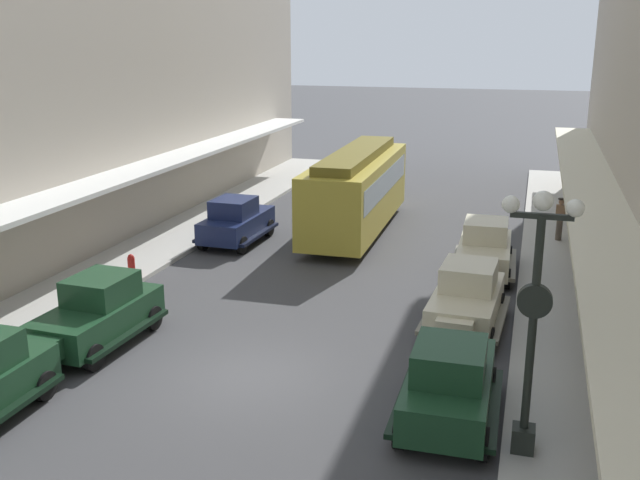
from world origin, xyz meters
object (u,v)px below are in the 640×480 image
object	(u,v)px
lamp_post_with_clock	(534,314)
pedestrian_0	(560,219)
parked_car_2	(485,247)
parked_car_4	(449,380)
parked_car_3	(98,311)
pedestrian_1	(601,311)
parked_car_1	(236,220)
parked_car_5	(467,297)
fire_hydrant	(131,266)
streetcar	(356,188)

from	to	relation	value
lamp_post_with_clock	pedestrian_0	distance (m)	16.19
parked_car_2	parked_car_4	size ratio (longest dim) A/B	1.00
parked_car_3	pedestrian_1	distance (m)	13.19
parked_car_1	parked_car_3	size ratio (longest dim) A/B	0.99
parked_car_3	pedestrian_0	bearing A→B (deg)	48.88
parked_car_2	parked_car_5	xyz separation A→B (m)	(-0.12, -5.10, 0.00)
parked_car_3	fire_hydrant	size ratio (longest dim) A/B	5.27
pedestrian_1	pedestrian_0	bearing A→B (deg)	94.54
streetcar	pedestrian_0	size ratio (longest dim) A/B	5.77
parked_car_2	parked_car_3	world-z (taller)	same
parked_car_3	fire_hydrant	distance (m)	5.08
parked_car_4	fire_hydrant	world-z (taller)	parked_car_4
parked_car_2	pedestrian_1	distance (m)	6.37
parked_car_2	fire_hydrant	world-z (taller)	parked_car_2
parked_car_5	streetcar	xyz separation A→B (m)	(-5.39, 9.15, 0.96)
streetcar	pedestrian_0	xyz separation A→B (m)	(8.06, 0.64, -0.89)
fire_hydrant	lamp_post_with_clock	bearing A→B (deg)	-29.23
parked_car_1	fire_hydrant	distance (m)	5.61
parked_car_4	parked_car_5	world-z (taller)	same
parked_car_3	streetcar	size ratio (longest dim) A/B	0.45
parked_car_4	parked_car_2	bearing A→B (deg)	90.14
parked_car_3	pedestrian_0	distance (m)	18.10
parked_car_5	parked_car_3	bearing A→B (deg)	-157.41
parked_car_2	parked_car_4	bearing A→B (deg)	-89.86
parked_car_4	fire_hydrant	bearing A→B (deg)	151.23
parked_car_2	pedestrian_0	bearing A→B (deg)	61.47
lamp_post_with_clock	pedestrian_1	size ratio (longest dim) A/B	3.09
parked_car_1	pedestrian_0	size ratio (longest dim) A/B	2.57
parked_car_5	lamp_post_with_clock	xyz separation A→B (m)	(1.71, -6.25, 2.04)
parked_car_2	lamp_post_with_clock	size ratio (longest dim) A/B	0.83
parked_car_5	streetcar	world-z (taller)	streetcar
parked_car_3	lamp_post_with_clock	bearing A→B (deg)	-12.42
parked_car_5	streetcar	distance (m)	10.66
parked_car_5	parked_car_1	bearing A→B (deg)	146.64
parked_car_4	lamp_post_with_clock	bearing A→B (deg)	-32.46
pedestrian_0	pedestrian_1	world-z (taller)	same
parked_car_1	lamp_post_with_clock	world-z (taller)	lamp_post_with_clock
streetcar	fire_hydrant	bearing A→B (deg)	-124.37
lamp_post_with_clock	fire_hydrant	distance (m)	14.81
parked_car_1	parked_car_2	size ratio (longest dim) A/B	1.00
lamp_post_with_clock	pedestrian_0	size ratio (longest dim) A/B	3.09
parked_car_3	parked_car_4	xyz separation A→B (m)	(9.38, -1.42, 0.00)
parked_car_1	parked_car_5	size ratio (longest dim) A/B	0.99
parked_car_1	fire_hydrant	xyz separation A→B (m)	(-1.51, -5.39, -0.38)
parked_car_3	parked_car_5	xyz separation A→B (m)	(9.23, 3.84, 0.00)
parked_car_4	pedestrian_1	bearing A→B (deg)	56.06
parked_car_1	pedestrian_0	bearing A→B (deg)	16.06
parked_car_1	pedestrian_0	xyz separation A→B (m)	(12.20, 3.51, 0.07)
streetcar	parked_car_5	bearing A→B (deg)	-59.48
fire_hydrant	parked_car_2	bearing A→B (deg)	20.70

